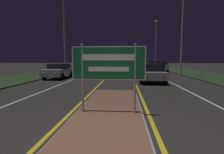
{
  "coord_description": "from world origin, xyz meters",
  "views": [
    {
      "loc": [
        0.54,
        -3.84,
        1.85
      ],
      "look_at": [
        0.0,
        3.3,
        1.12
      ],
      "focal_mm": 28.0,
      "sensor_mm": 36.0,
      "label": 1
    }
  ],
  "objects": [
    {
      "name": "edge_line_white_right",
      "position": [
        7.2,
        25.0,
        0.0
      ],
      "size": [
        0.1,
        70.0,
        0.01
      ],
      "color": "silver",
      "rests_on": "ground_plane"
    },
    {
      "name": "ground_plane",
      "position": [
        0.0,
        0.0,
        0.0
      ],
      "size": [
        160.0,
        160.0,
        0.0
      ],
      "primitive_type": "plane",
      "color": "#282623"
    },
    {
      "name": "car_receding_0",
      "position": [
        2.62,
        10.56,
        0.78
      ],
      "size": [
        2.01,
        4.65,
        1.47
      ],
      "color": "#B7B7BC",
      "rests_on": "ground_plane"
    },
    {
      "name": "highway_sign",
      "position": [
        0.0,
        1.79,
        1.65
      ],
      "size": [
        2.39,
        0.07,
        2.27
      ],
      "color": "#9E9E99",
      "rests_on": "median_island"
    },
    {
      "name": "car_receding_2",
      "position": [
        6.06,
        33.53,
        0.73
      ],
      "size": [
        2.04,
        4.75,
        1.37
      ],
      "color": "silver",
      "rests_on": "ground_plane"
    },
    {
      "name": "verge_right",
      "position": [
        9.5,
        20.0,
        0.04
      ],
      "size": [
        5.0,
        100.0,
        0.08
      ],
      "color": "#23381E",
      "rests_on": "ground_plane"
    },
    {
      "name": "car_approaching_2",
      "position": [
        -2.56,
        34.18,
        0.76
      ],
      "size": [
        1.91,
        4.66,
        1.45
      ],
      "color": "navy",
      "rests_on": "ground_plane"
    },
    {
      "name": "streetlight_right_near",
      "position": [
        6.61,
        15.76,
        6.81
      ],
      "size": [
        0.58,
        0.58,
        10.19
      ],
      "color": "#9E9E99",
      "rests_on": "ground_plane"
    },
    {
      "name": "car_receding_1",
      "position": [
        5.67,
        22.47,
        0.8
      ],
      "size": [
        1.93,
        4.27,
        1.52
      ],
      "color": "#B7B7BC",
      "rests_on": "ground_plane"
    },
    {
      "name": "car_approaching_1",
      "position": [
        -6.08,
        20.94,
        0.75
      ],
      "size": [
        1.97,
        4.29,
        1.41
      ],
      "color": "#4C514C",
      "rests_on": "ground_plane"
    },
    {
      "name": "lane_line_white_left",
      "position": [
        -4.2,
        25.0,
        0.0
      ],
      "size": [
        0.12,
        70.0,
        0.01
      ],
      "color": "silver",
      "rests_on": "ground_plane"
    },
    {
      "name": "edge_line_white_left",
      "position": [
        -7.2,
        25.0,
        0.0
      ],
      "size": [
        0.1,
        70.0,
        0.01
      ],
      "color": "silver",
      "rests_on": "ground_plane"
    },
    {
      "name": "streetlight_right_far",
      "position": [
        6.47,
        31.21,
        5.56
      ],
      "size": [
        0.45,
        0.45,
        9.29
      ],
      "color": "#9E9E99",
      "rests_on": "ground_plane"
    },
    {
      "name": "car_approaching_0",
      "position": [
        -5.9,
        12.58,
        0.73
      ],
      "size": [
        1.88,
        4.15,
        1.39
      ],
      "color": "#B7B7BC",
      "rests_on": "ground_plane"
    },
    {
      "name": "streetlight_left_near",
      "position": [
        -6.21,
        15.46,
        6.37
      ],
      "size": [
        0.45,
        0.45,
        10.79
      ],
      "color": "#9E9E99",
      "rests_on": "ground_plane"
    },
    {
      "name": "centre_line_yellow_right",
      "position": [
        1.33,
        25.0,
        0.0
      ],
      "size": [
        0.12,
        70.0,
        0.01
      ],
      "color": "gold",
      "rests_on": "ground_plane"
    },
    {
      "name": "verge_left",
      "position": [
        -9.5,
        20.0,
        0.04
      ],
      "size": [
        5.0,
        100.0,
        0.08
      ],
      "color": "#23381E",
      "rests_on": "ground_plane"
    },
    {
      "name": "median_island",
      "position": [
        0.0,
        1.8,
        0.04
      ],
      "size": [
        2.29,
        8.45,
        0.1
      ],
      "color": "#999993",
      "rests_on": "ground_plane"
    },
    {
      "name": "lane_line_white_right",
      "position": [
        4.2,
        25.0,
        0.0
      ],
      "size": [
        0.12,
        70.0,
        0.01
      ],
      "color": "silver",
      "rests_on": "ground_plane"
    },
    {
      "name": "centre_line_yellow_left",
      "position": [
        -1.33,
        25.0,
        0.0
      ],
      "size": [
        0.12,
        70.0,
        0.01
      ],
      "color": "gold",
      "rests_on": "ground_plane"
    },
    {
      "name": "car_receding_3",
      "position": [
        5.88,
        46.26,
        0.82
      ],
      "size": [
        1.89,
        4.49,
        1.55
      ],
      "color": "#4C514C",
      "rests_on": "ground_plane"
    }
  ]
}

